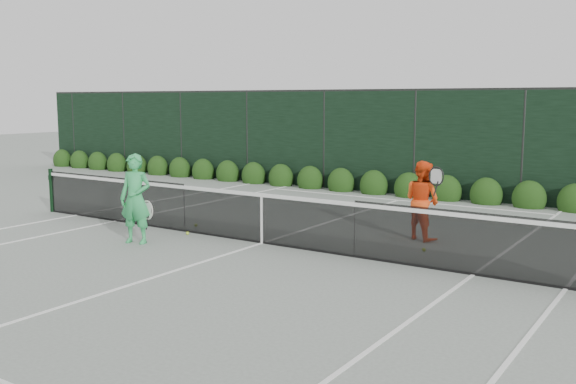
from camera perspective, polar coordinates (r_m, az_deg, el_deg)
The scene contains 8 objects.
ground at distance 12.43m, azimuth -2.33°, elevation -4.58°, with size 80.00×80.00×0.00m, color gray.
tennis_net at distance 12.34m, azimuth -2.43°, elevation -2.16°, with size 12.90×0.10×1.07m.
player_woman at distance 12.65m, azimuth -13.39°, elevation -0.59°, with size 0.73×0.58×1.73m.
player_man at distance 12.91m, azimuth 11.84°, elevation -0.72°, with size 0.97×0.83×1.57m.
court_lines at distance 12.43m, azimuth -2.33°, elevation -4.56°, with size 11.03×23.83×0.01m.
windscreen_fence at distance 10.13m, azimuth -11.39°, elevation 1.03°, with size 32.00×21.07×3.06m.
hedge_row at distance 18.57m, azimuth 10.68°, elevation 0.29°, with size 31.66×0.65×0.94m.
tennis_balls at distance 13.13m, azimuth -5.33°, elevation -3.77°, with size 5.76×1.90×0.07m.
Camera 1 is at (7.10, -9.82, 2.76)m, focal length 40.00 mm.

